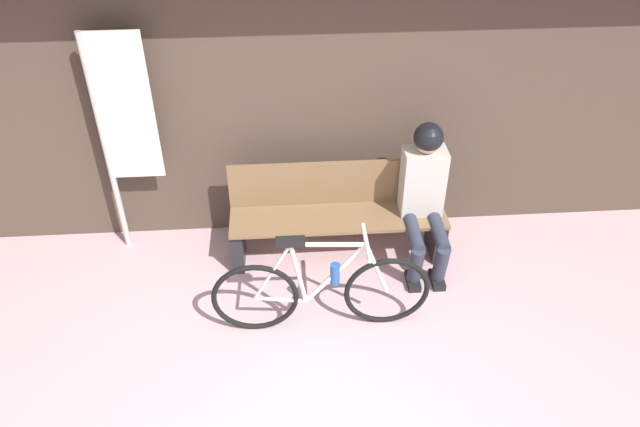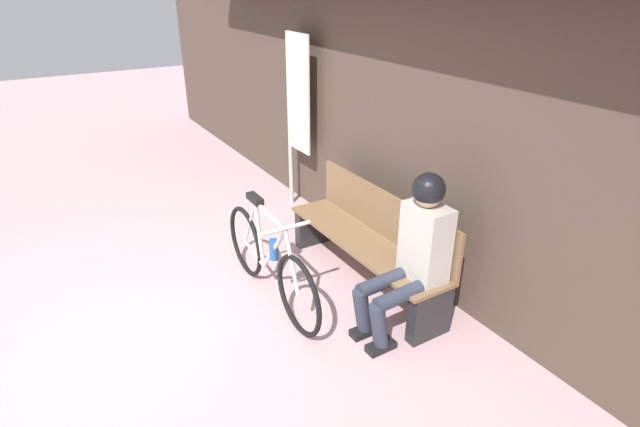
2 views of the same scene
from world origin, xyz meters
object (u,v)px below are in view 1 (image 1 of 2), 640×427
bicycle (322,291)px  person_seated (425,189)px  banner_pole (120,123)px  park_bench_near (338,215)px

bicycle → person_seated: person_seated is taller
person_seated → banner_pole: banner_pole is taller
park_bench_near → person_seated: size_ratio=1.43×
park_bench_near → banner_pole: 1.87m
park_bench_near → person_seated: (0.68, -0.12, 0.31)m
person_seated → banner_pole: bearing=171.7°
person_seated → banner_pole: size_ratio=0.65×
park_bench_near → bicycle: bicycle is taller
person_seated → bicycle: bearing=-140.1°
park_bench_near → bicycle: (-0.20, -0.85, -0.03)m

